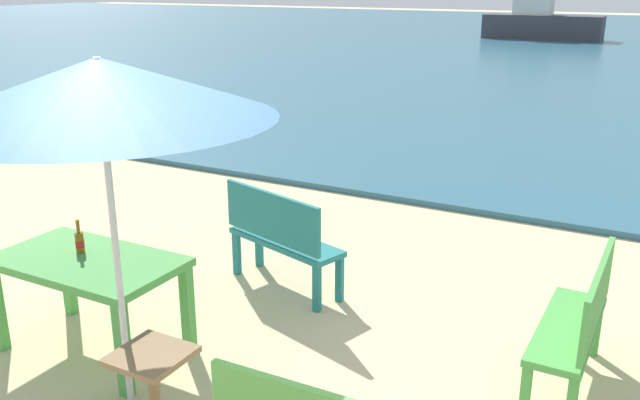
# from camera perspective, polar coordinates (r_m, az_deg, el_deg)

# --- Properties ---
(sea_water) EXTENTS (120.00, 50.00, 0.08)m
(sea_water) POSITION_cam_1_polar(r_m,az_deg,el_deg) (32.95, 24.63, 11.78)
(sea_water) COLOR #2D6075
(sea_water) RESTS_ON ground_plane
(picnic_table_green) EXTENTS (1.40, 0.80, 0.76)m
(picnic_table_green) POSITION_cam_1_polar(r_m,az_deg,el_deg) (5.38, -18.81, -5.72)
(picnic_table_green) COLOR #4C9E47
(picnic_table_green) RESTS_ON ground_plane
(beer_bottle_amber) EXTENTS (0.07, 0.07, 0.26)m
(beer_bottle_amber) POSITION_cam_1_polar(r_m,az_deg,el_deg) (5.44, -19.46, -3.22)
(beer_bottle_amber) COLOR brown
(beer_bottle_amber) RESTS_ON picnic_table_green
(patio_umbrella) EXTENTS (2.10, 2.10, 2.30)m
(patio_umbrella) POSITION_cam_1_polar(r_m,az_deg,el_deg) (4.24, -17.93, 8.85)
(patio_umbrella) COLOR silver
(patio_umbrella) RESTS_ON ground_plane
(side_table_wood) EXTENTS (0.44, 0.44, 0.54)m
(side_table_wood) POSITION_cam_1_polar(r_m,az_deg,el_deg) (4.51, -13.80, -14.36)
(side_table_wood) COLOR olive
(side_table_wood) RESTS_ON ground_plane
(bench_teal_center) EXTENTS (1.25, 0.69, 0.95)m
(bench_teal_center) POSITION_cam_1_polar(r_m,az_deg,el_deg) (6.15, -3.40, -2.86)
(bench_teal_center) COLOR #237275
(bench_teal_center) RESTS_ON ground_plane
(bench_green_right) EXTENTS (0.36, 1.20, 0.95)m
(bench_green_right) POSITION_cam_1_polar(r_m,az_deg,el_deg) (4.99, 20.88, -9.27)
(bench_green_right) COLOR #4C9E47
(bench_green_right) RESTS_ON ground_plane
(boat_barge) EXTENTS (5.19, 1.42, 1.89)m
(boat_barge) POSITION_cam_1_polar(r_m,az_deg,el_deg) (33.47, 17.97, 13.83)
(boat_barge) COLOR #38383F
(boat_barge) RESTS_ON sea_water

